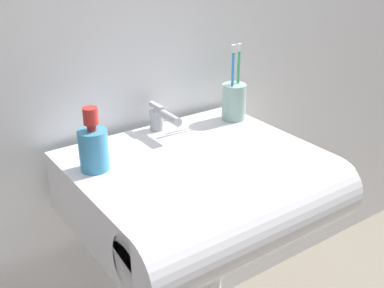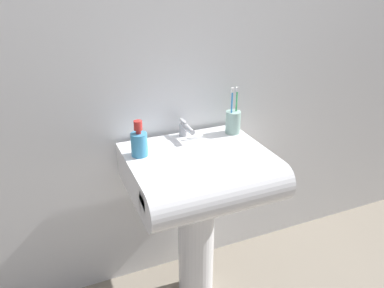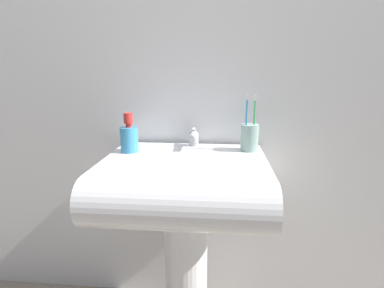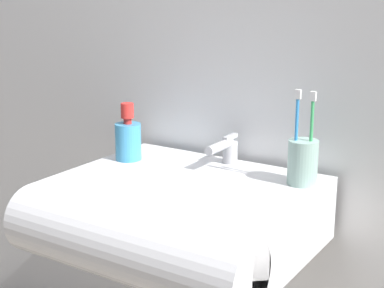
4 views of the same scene
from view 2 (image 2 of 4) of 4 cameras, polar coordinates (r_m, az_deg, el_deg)
wall_back at (r=1.57m, az=-3.11°, el=18.19°), size 5.00×0.05×2.40m
sink_pedestal at (r=1.71m, az=0.61°, el=-14.63°), size 0.16×0.16×0.59m
sink_basin at (r=1.46m, az=1.52°, el=-4.74°), size 0.55×0.49×0.15m
faucet at (r=1.59m, az=-1.06°, el=2.34°), size 0.04×0.13×0.07m
toothbrush_cup at (r=1.64m, az=6.27°, el=3.42°), size 0.06×0.06×0.21m
soap_bottle at (r=1.44m, az=-8.06°, el=0.21°), size 0.06×0.06×0.14m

